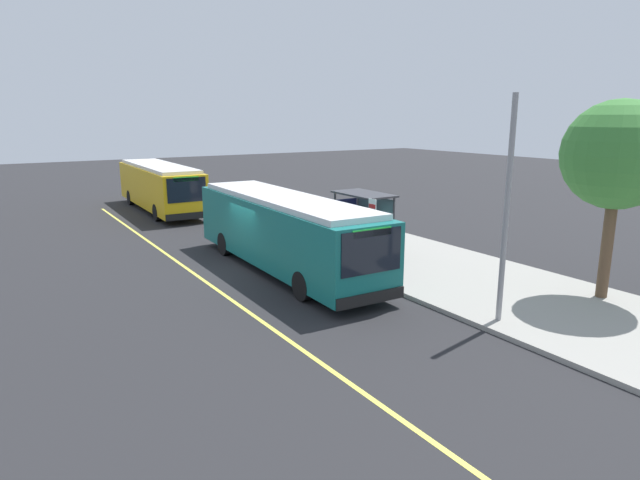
# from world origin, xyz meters

# --- Properties ---
(ground_plane) EXTENTS (120.00, 120.00, 0.00)m
(ground_plane) POSITION_xyz_m (0.00, 0.00, 0.00)
(ground_plane) COLOR #232326
(sidewalk_curb) EXTENTS (44.00, 6.40, 0.15)m
(sidewalk_curb) POSITION_xyz_m (0.00, 6.00, 0.07)
(sidewalk_curb) COLOR gray
(sidewalk_curb) RESTS_ON ground_plane
(lane_stripe_center) EXTENTS (36.00, 0.14, 0.01)m
(lane_stripe_center) POSITION_xyz_m (0.00, -2.20, 0.00)
(lane_stripe_center) COLOR #E0D64C
(lane_stripe_center) RESTS_ON ground_plane
(transit_bus_main) EXTENTS (11.60, 2.84, 2.95)m
(transit_bus_main) POSITION_xyz_m (1.09, 1.01, 1.62)
(transit_bus_main) COLOR #146B66
(transit_bus_main) RESTS_ON ground_plane
(transit_bus_second) EXTENTS (11.41, 2.82, 2.95)m
(transit_bus_second) POSITION_xyz_m (-15.24, 0.89, 1.62)
(transit_bus_second) COLOR gold
(transit_bus_second) RESTS_ON ground_plane
(bus_shelter) EXTENTS (2.90, 1.60, 2.48)m
(bus_shelter) POSITION_xyz_m (0.08, 5.62, 1.92)
(bus_shelter) COLOR #333338
(bus_shelter) RESTS_ON sidewalk_curb
(waiting_bench) EXTENTS (1.60, 0.48, 0.95)m
(waiting_bench) POSITION_xyz_m (0.26, 5.61, 0.63)
(waiting_bench) COLOR brown
(waiting_bench) RESTS_ON sidewalk_curb
(route_sign_post) EXTENTS (0.44, 0.08, 2.80)m
(route_sign_post) POSITION_xyz_m (3.40, 3.53, 1.96)
(route_sign_post) COLOR #333338
(route_sign_post) RESTS_ON sidewalk_curb
(pedestrian_commuter) EXTENTS (0.24, 0.40, 1.69)m
(pedestrian_commuter) POSITION_xyz_m (0.43, 4.69, 1.12)
(pedestrian_commuter) COLOR #282D47
(pedestrian_commuter) RESTS_ON sidewalk_curb
(street_tree_near_shelter) EXTENTS (3.40, 3.40, 6.32)m
(street_tree_near_shelter) POSITION_xyz_m (9.86, 8.05, 4.74)
(street_tree_near_shelter) COLOR brown
(street_tree_near_shelter) RESTS_ON sidewalk_curb
(utility_pole) EXTENTS (0.16, 0.16, 6.40)m
(utility_pole) POSITION_xyz_m (9.46, 3.53, 3.35)
(utility_pole) COLOR gray
(utility_pole) RESTS_ON sidewalk_curb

